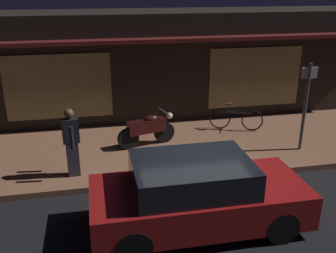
% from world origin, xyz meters
% --- Properties ---
extents(ground_plane, '(60.00, 60.00, 0.00)m').
position_xyz_m(ground_plane, '(0.00, 0.00, 0.00)').
color(ground_plane, black).
extents(sidewalk_slab, '(18.00, 4.00, 0.15)m').
position_xyz_m(sidewalk_slab, '(0.00, 3.00, 0.07)').
color(sidewalk_slab, brown).
rests_on(sidewalk_slab, ground_plane).
extents(storefront_building, '(18.00, 3.30, 3.60)m').
position_xyz_m(storefront_building, '(0.00, 6.39, 1.80)').
color(storefront_building, black).
rests_on(storefront_building, ground_plane).
extents(motorcycle, '(1.67, 0.68, 0.97)m').
position_xyz_m(motorcycle, '(-0.75, 3.13, 0.65)').
color(motorcycle, black).
rests_on(motorcycle, sidewalk_slab).
extents(bicycle_parked, '(1.56, 0.68, 0.91)m').
position_xyz_m(bicycle_parked, '(2.13, 3.80, 0.51)').
color(bicycle_parked, black).
rests_on(bicycle_parked, sidewalk_slab).
extents(person_photographer, '(0.40, 0.62, 1.67)m').
position_xyz_m(person_photographer, '(-2.75, 1.70, 1.03)').
color(person_photographer, '#28232D').
rests_on(person_photographer, sidewalk_slab).
extents(sign_post, '(0.44, 0.09, 2.40)m').
position_xyz_m(sign_post, '(3.35, 2.02, 1.51)').
color(sign_post, '#47474C').
rests_on(sign_post, sidewalk_slab).
extents(parked_car_far, '(4.11, 1.79, 1.42)m').
position_xyz_m(parked_car_far, '(-0.38, -0.67, 0.70)').
color(parked_car_far, black).
rests_on(parked_car_far, ground_plane).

